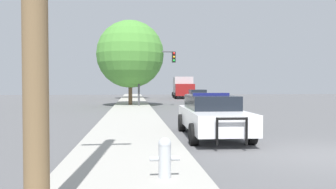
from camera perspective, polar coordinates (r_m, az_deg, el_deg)
name	(u,v)px	position (r m, az deg, el deg)	size (l,w,h in m)	color
ground_plane	(326,155)	(9.61, 25.85, -9.52)	(110.00, 110.00, 0.00)	#565659
sidewalk_left	(130,157)	(8.19, -6.71, -10.84)	(3.00, 110.00, 0.13)	#A3A099
police_car	(212,115)	(11.71, 7.64, -3.53)	(2.15, 5.14, 1.55)	white
fire_hydrant	(165,156)	(6.10, -0.57, -10.72)	(0.55, 0.24, 0.75)	#B7BCC1
traffic_light	(154,66)	(27.43, -2.42, 4.95)	(3.17, 0.35, 4.66)	#424247
car_background_oncoming	(198,96)	(34.30, 5.18, -0.20)	(2.22, 4.68, 1.36)	#B7B7BC
car_background_distant	(180,92)	(52.03, 2.04, 0.37)	(2.15, 4.40, 1.22)	silver
box_truck	(183,87)	(45.72, 2.63, 1.33)	(3.06, 6.98, 2.96)	maroon
tree_sidewalk_far	(130,59)	(43.49, -6.71, 6.11)	(4.99, 4.99, 7.59)	brown
tree_sidewalk_mid	(130,54)	(28.49, -6.59, 6.98)	(5.78, 5.78, 7.25)	brown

